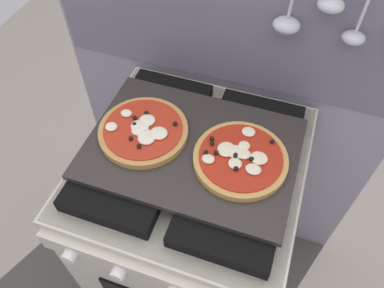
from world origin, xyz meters
name	(u,v)px	position (x,y,z in m)	size (l,w,h in m)	color
ground_plane	(192,271)	(0.00, 0.00, 0.00)	(4.00, 4.00, 0.00)	#4C4742
kitchen_backsplash	(225,96)	(0.00, 0.33, 0.79)	(1.10, 0.09, 1.55)	gray
stove	(192,227)	(0.00, 0.00, 0.45)	(0.60, 0.64, 0.90)	beige
baking_tray	(192,148)	(0.00, 0.00, 0.91)	(0.54, 0.38, 0.02)	#2D2826
pizza_left	(143,130)	(-0.14, 0.00, 0.93)	(0.24, 0.24, 0.03)	#C18947
pizza_right	(240,158)	(0.13, 0.00, 0.93)	(0.24, 0.24, 0.03)	tan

